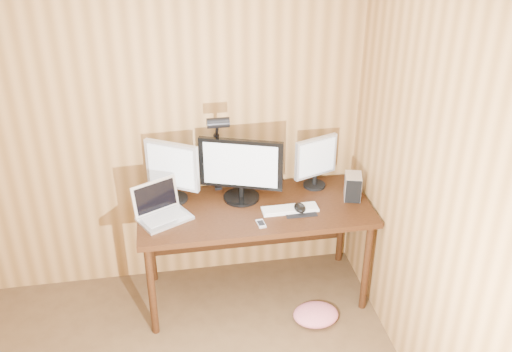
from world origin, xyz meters
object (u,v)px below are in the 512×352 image
object	(u,v)px
hard_drive	(353,187)
phone	(261,224)
monitor_left	(172,170)
mouse	(300,208)
laptop	(161,209)
desk	(253,216)
speaker	(351,177)
monitor_right	(316,161)
keyboard	(290,209)
monitor_center	(241,169)
desk_lamp	(218,142)

from	to	relation	value
hard_drive	phone	world-z (taller)	hard_drive
monitor_left	mouse	size ratio (longest dim) A/B	3.74
laptop	phone	distance (m)	0.68
desk	monitor_left	bearing A→B (deg)	167.25
laptop	speaker	xyz separation A→B (m)	(1.40, 0.22, -0.01)
monitor_right	speaker	world-z (taller)	monitor_right
laptop	keyboard	distance (m)	0.87
hard_drive	speaker	bearing A→B (deg)	89.68
laptop	keyboard	bearing A→B (deg)	-31.92
phone	desk	bearing A→B (deg)	84.28
monitor_right	phone	distance (m)	0.68
hard_drive	speaker	distance (m)	0.21
laptop	monitor_right	bearing A→B (deg)	-15.86
monitor_right	speaker	xyz separation A→B (m)	(0.28, -0.01, -0.15)
desk	monitor_center	world-z (taller)	monitor_center
mouse	hard_drive	world-z (taller)	hard_drive
monitor_left	hard_drive	distance (m)	1.26
monitor_right	monitor_center	bearing A→B (deg)	168.17
speaker	mouse	bearing A→B (deg)	-146.50
speaker	desk_lamp	distance (m)	1.04
monitor_left	monitor_right	xyz separation A→B (m)	(1.02, 0.02, -0.03)
keyboard	desk_lamp	size ratio (longest dim) A/B	0.59
keyboard	monitor_right	bearing A→B (deg)	48.65
desk	laptop	xyz separation A→B (m)	(-0.64, -0.08, 0.18)
monitor_center	hard_drive	bearing A→B (deg)	10.81
speaker	phone	bearing A→B (deg)	-150.46
laptop	speaker	bearing A→B (deg)	-18.51
laptop	mouse	size ratio (longest dim) A/B	3.46
monitor_left	monitor_center	bearing A→B (deg)	22.95
laptop	speaker	distance (m)	1.41
laptop	phone	world-z (taller)	laptop
monitor_left	keyboard	distance (m)	0.85
monitor_left	hard_drive	world-z (taller)	monitor_left
monitor_left	mouse	bearing A→B (deg)	11.17
hard_drive	desk_lamp	size ratio (longest dim) A/B	0.28
laptop	mouse	xyz separation A→B (m)	(0.93, -0.09, -0.03)
desk	monitor_left	size ratio (longest dim) A/B	3.63
desk_lamp	hard_drive	bearing A→B (deg)	-28.36
monitor_center	keyboard	xyz separation A→B (m)	(0.30, -0.21, -0.23)
hard_drive	keyboard	bearing A→B (deg)	-153.02
monitor_right	laptop	world-z (taller)	monitor_right
laptop	monitor_left	bearing A→B (deg)	37.30
monitor_left	monitor_right	bearing A→B (deg)	31.94
phone	desk_lamp	xyz separation A→B (m)	(-0.22, 0.45, 0.40)
monitor_center	speaker	size ratio (longest dim) A/B	5.30
laptop	desk_lamp	bearing A→B (deg)	2.30
desk	monitor_right	world-z (taller)	monitor_right
desk	keyboard	size ratio (longest dim) A/B	4.13
monitor_center	phone	distance (m)	0.43
monitor_center	monitor_right	bearing A→B (deg)	28.34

